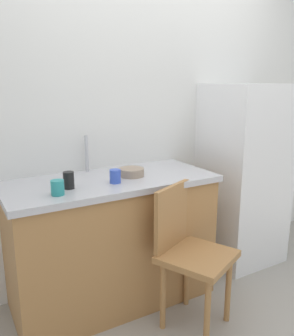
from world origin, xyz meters
name	(u,v)px	position (x,y,z in m)	size (l,w,h in m)	color
ground_plane	(218,331)	(0.00, 0.00, 0.00)	(8.00, 8.00, 0.00)	#9E998E
back_wall	(140,107)	(0.00, 1.00, 1.31)	(4.80, 0.10, 2.63)	silver
cabinet_base	(112,243)	(-0.42, 0.65, 0.42)	(1.34, 0.60, 0.85)	#A87542
countertop	(110,181)	(-0.42, 0.65, 0.87)	(1.38, 0.64, 0.04)	#B7B7BC
faucet	(87,154)	(-0.49, 0.90, 1.01)	(0.02, 0.02, 0.26)	#B7B7BC
refrigerator	(243,175)	(0.80, 0.67, 0.75)	(0.60, 0.57, 1.49)	white
chair	(189,250)	(-0.11, 0.18, 0.50)	(0.53, 0.53, 0.89)	#A87542
terracotta_bowl	(132,172)	(-0.27, 0.63, 0.91)	(0.17, 0.17, 0.05)	gray
cup_blue	(115,176)	(-0.44, 0.54, 0.93)	(0.07, 0.07, 0.09)	blue
cup_black	(69,180)	(-0.73, 0.56, 0.94)	(0.07, 0.07, 0.10)	black
cup_teal	(58,188)	(-0.82, 0.48, 0.93)	(0.07, 0.07, 0.09)	teal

